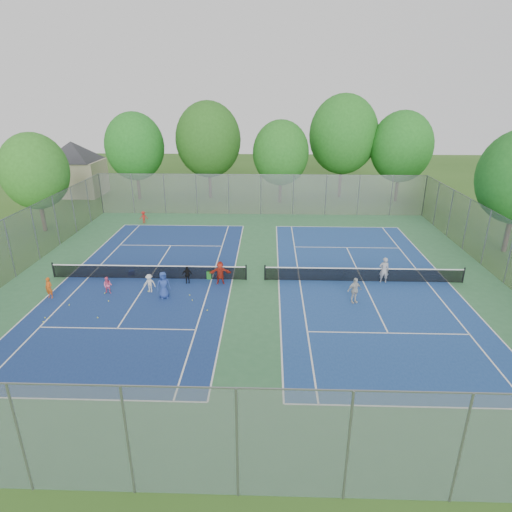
{
  "coord_description": "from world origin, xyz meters",
  "views": [
    {
      "loc": [
        0.86,
        -25.55,
        11.57
      ],
      "look_at": [
        0.0,
        1.0,
        1.3
      ],
      "focal_mm": 30.0,
      "sensor_mm": 36.0,
      "label": 1
    }
  ],
  "objects_px": {
    "ball_hopper": "(209,275)",
    "instructor": "(384,270)",
    "net_left": "(149,272)",
    "net_right": "(363,275)",
    "ball_crate": "(132,273)"
  },
  "relations": [
    {
      "from": "ball_crate",
      "to": "instructor",
      "type": "xyz_separation_m",
      "value": [
        16.63,
        -0.69,
        0.71
      ]
    },
    {
      "from": "ball_hopper",
      "to": "instructor",
      "type": "relative_size",
      "value": 0.33
    },
    {
      "from": "net_right",
      "to": "ball_hopper",
      "type": "bearing_deg",
      "value": 179.52
    },
    {
      "from": "ball_hopper",
      "to": "net_left",
      "type": "bearing_deg",
      "value": -178.78
    },
    {
      "from": "net_left",
      "to": "instructor",
      "type": "relative_size",
      "value": 7.46
    },
    {
      "from": "net_right",
      "to": "ball_crate",
      "type": "height_order",
      "value": "net_right"
    },
    {
      "from": "ball_crate",
      "to": "ball_hopper",
      "type": "height_order",
      "value": "ball_hopper"
    },
    {
      "from": "ball_hopper",
      "to": "net_right",
      "type": "bearing_deg",
      "value": -0.48
    },
    {
      "from": "net_left",
      "to": "ball_crate",
      "type": "height_order",
      "value": "net_left"
    },
    {
      "from": "net_left",
      "to": "net_right",
      "type": "relative_size",
      "value": 1.0
    },
    {
      "from": "instructor",
      "to": "net_left",
      "type": "bearing_deg",
      "value": 1.92
    },
    {
      "from": "net_left",
      "to": "instructor",
      "type": "height_order",
      "value": "instructor"
    },
    {
      "from": "net_right",
      "to": "ball_hopper",
      "type": "xyz_separation_m",
      "value": [
        -10.06,
        0.08,
        -0.17
      ]
    },
    {
      "from": "net_left",
      "to": "net_right",
      "type": "xyz_separation_m",
      "value": [
        14.0,
        0.0,
        0.0
      ]
    },
    {
      "from": "ball_crate",
      "to": "instructor",
      "type": "height_order",
      "value": "instructor"
    }
  ]
}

